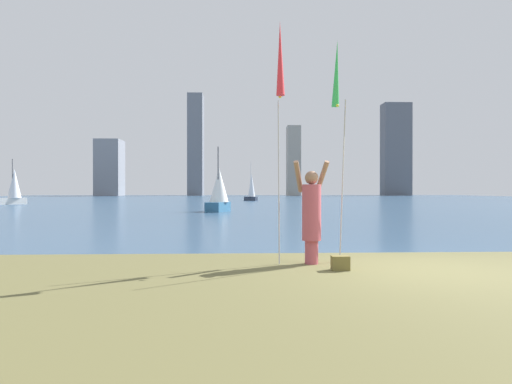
% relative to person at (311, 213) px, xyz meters
% --- Properties ---
extents(ground, '(120.00, 138.00, 0.12)m').
position_rel_person_xyz_m(ground, '(1.95, 50.21, -1.05)').
color(ground, brown).
extents(person, '(0.74, 0.55, 2.02)m').
position_rel_person_xyz_m(person, '(0.00, 0.00, 0.00)').
color(person, '#B24C59').
rests_on(person, ground).
extents(kite_flag_left, '(0.16, 0.56, 4.67)m').
position_rel_person_xyz_m(kite_flag_left, '(-0.63, -0.20, 2.84)').
color(kite_flag_left, '#B2B2B7').
rests_on(kite_flag_left, ground).
extents(kite_flag_right, '(0.16, 0.98, 4.55)m').
position_rel_person_xyz_m(kite_flag_right, '(0.63, 0.61, 2.77)').
color(kite_flag_right, '#B2B2B7').
rests_on(kite_flag_right, ground).
extents(bag, '(0.32, 0.19, 0.26)m').
position_rel_person_xyz_m(bag, '(0.40, -0.71, -0.86)').
color(bag, olive).
rests_on(bag, ground).
extents(sailboat_0, '(2.36, 2.31, 4.57)m').
position_rel_person_xyz_m(sailboat_0, '(-23.91, 36.68, 0.73)').
color(sailboat_0, silver).
rests_on(sailboat_0, ground).
extents(sailboat_3, '(1.86, 1.63, 5.25)m').
position_rel_person_xyz_m(sailboat_3, '(0.42, 50.99, 0.75)').
color(sailboat_3, '#333D51').
rests_on(sailboat_3, ground).
extents(sailboat_4, '(1.69, 2.73, 4.35)m').
position_rel_person_xyz_m(sailboat_4, '(-2.71, 21.17, 0.37)').
color(sailboat_4, '#2D6084').
rests_on(sailboat_4, ground).
extents(skyline_tower_0, '(6.30, 7.04, 14.49)m').
position_rel_person_xyz_m(skyline_tower_0, '(-34.83, 107.73, 6.25)').
color(skyline_tower_0, gray).
rests_on(skyline_tower_0, ground).
extents(skyline_tower_1, '(3.92, 6.18, 26.68)m').
position_rel_person_xyz_m(skyline_tower_1, '(-12.57, 108.96, 12.35)').
color(skyline_tower_1, slate).
rests_on(skyline_tower_1, ground).
extents(skyline_tower_2, '(3.41, 4.30, 18.09)m').
position_rel_person_xyz_m(skyline_tower_2, '(13.10, 105.79, 8.05)').
color(skyline_tower_2, gray).
rests_on(skyline_tower_2, ground).
extents(skyline_tower_3, '(7.27, 4.55, 24.69)m').
position_rel_person_xyz_m(skyline_tower_3, '(41.13, 108.33, 11.35)').
color(skyline_tower_3, '#565B66').
rests_on(skyline_tower_3, ground).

